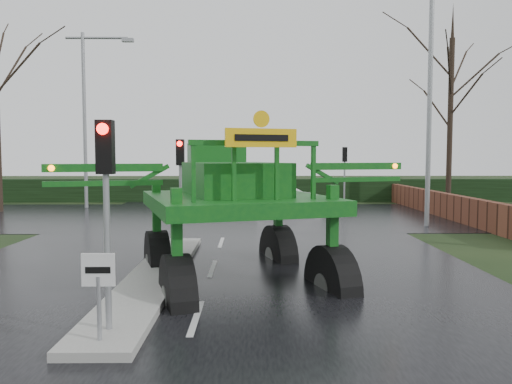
{
  "coord_description": "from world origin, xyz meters",
  "views": [
    {
      "loc": [
        0.98,
        -8.92,
        2.94
      ],
      "look_at": [
        1.15,
        4.55,
        2.0
      ],
      "focal_mm": 35.0,
      "sensor_mm": 36.0,
      "label": 1
    }
  ],
  "objects_px": {
    "street_light_right": "(423,84)",
    "white_sedan": "(289,208)",
    "crop_sprayer": "(174,188)",
    "keep_left_sign": "(99,282)",
    "traffic_signal_near": "(106,179)",
    "traffic_signal_mid": "(180,168)",
    "street_light_left_far": "(90,104)",
    "traffic_signal_far": "(345,163)"
  },
  "relations": [
    {
      "from": "street_light_right",
      "to": "white_sedan",
      "type": "relative_size",
      "value": 2.64
    },
    {
      "from": "crop_sprayer",
      "to": "keep_left_sign",
      "type": "bearing_deg",
      "value": -121.72
    },
    {
      "from": "keep_left_sign",
      "to": "traffic_signal_near",
      "type": "height_order",
      "value": "traffic_signal_near"
    },
    {
      "from": "traffic_signal_mid",
      "to": "street_light_left_far",
      "type": "xyz_separation_m",
      "value": [
        -6.89,
        12.51,
        3.4
      ]
    },
    {
      "from": "traffic_signal_far",
      "to": "street_light_left_far",
      "type": "distance_m",
      "value": 15.08
    },
    {
      "from": "traffic_signal_mid",
      "to": "street_light_left_far",
      "type": "bearing_deg",
      "value": 118.86
    },
    {
      "from": "traffic_signal_far",
      "to": "street_light_left_far",
      "type": "xyz_separation_m",
      "value": [
        -14.69,
        -0.01,
        3.4
      ]
    },
    {
      "from": "traffic_signal_mid",
      "to": "crop_sprayer",
      "type": "relative_size",
      "value": 0.42
    },
    {
      "from": "keep_left_sign",
      "to": "street_light_left_far",
      "type": "bearing_deg",
      "value": 107.78
    },
    {
      "from": "traffic_signal_near",
      "to": "traffic_signal_far",
      "type": "distance_m",
      "value": 22.42
    },
    {
      "from": "traffic_signal_far",
      "to": "crop_sprayer",
      "type": "xyz_separation_m",
      "value": [
        -7.07,
        -18.69,
        -0.29
      ]
    },
    {
      "from": "traffic_signal_mid",
      "to": "traffic_signal_near",
      "type": "bearing_deg",
      "value": -90.0
    },
    {
      "from": "traffic_signal_near",
      "to": "traffic_signal_mid",
      "type": "xyz_separation_m",
      "value": [
        0.0,
        8.5,
        0.0
      ]
    },
    {
      "from": "crop_sprayer",
      "to": "traffic_signal_near",
      "type": "bearing_deg",
      "value": -124.63
    },
    {
      "from": "traffic_signal_near",
      "to": "street_light_right",
      "type": "xyz_separation_m",
      "value": [
        9.49,
        13.01,
        3.4
      ]
    },
    {
      "from": "street_light_left_far",
      "to": "street_light_right",
      "type": "bearing_deg",
      "value": -26.02
    },
    {
      "from": "street_light_right",
      "to": "white_sedan",
      "type": "xyz_separation_m",
      "value": [
        -4.92,
        7.91,
        -5.99
      ]
    },
    {
      "from": "keep_left_sign",
      "to": "traffic_signal_mid",
      "type": "bearing_deg",
      "value": 90.0
    },
    {
      "from": "white_sedan",
      "to": "keep_left_sign",
      "type": "bearing_deg",
      "value": 170.93
    },
    {
      "from": "traffic_signal_far",
      "to": "street_light_right",
      "type": "relative_size",
      "value": 0.35
    },
    {
      "from": "street_light_left_far",
      "to": "crop_sprayer",
      "type": "distance_m",
      "value": 20.51
    },
    {
      "from": "white_sedan",
      "to": "street_light_left_far",
      "type": "bearing_deg",
      "value": 92.55
    },
    {
      "from": "keep_left_sign",
      "to": "street_light_right",
      "type": "relative_size",
      "value": 0.14
    },
    {
      "from": "traffic_signal_mid",
      "to": "traffic_signal_far",
      "type": "distance_m",
      "value": 14.75
    },
    {
      "from": "traffic_signal_mid",
      "to": "crop_sprayer",
      "type": "xyz_separation_m",
      "value": [
        0.73,
        -6.17,
        -0.29
      ]
    },
    {
      "from": "keep_left_sign",
      "to": "white_sedan",
      "type": "distance_m",
      "value": 21.92
    },
    {
      "from": "street_light_left_far",
      "to": "traffic_signal_far",
      "type": "bearing_deg",
      "value": 0.03
    },
    {
      "from": "keep_left_sign",
      "to": "traffic_signal_near",
      "type": "distance_m",
      "value": 1.61
    },
    {
      "from": "crop_sprayer",
      "to": "street_light_left_far",
      "type": "bearing_deg",
      "value": 95.07
    },
    {
      "from": "keep_left_sign",
      "to": "traffic_signal_near",
      "type": "relative_size",
      "value": 0.38
    },
    {
      "from": "traffic_signal_near",
      "to": "street_light_left_far",
      "type": "distance_m",
      "value": 22.37
    },
    {
      "from": "keep_left_sign",
      "to": "traffic_signal_far",
      "type": "distance_m",
      "value": 22.93
    },
    {
      "from": "traffic_signal_near",
      "to": "keep_left_sign",
      "type": "bearing_deg",
      "value": -90.0
    },
    {
      "from": "street_light_right",
      "to": "crop_sprayer",
      "type": "bearing_deg",
      "value": -129.36
    },
    {
      "from": "keep_left_sign",
      "to": "traffic_signal_mid",
      "type": "height_order",
      "value": "traffic_signal_mid"
    },
    {
      "from": "traffic_signal_near",
      "to": "street_light_left_far",
      "type": "height_order",
      "value": "street_light_left_far"
    },
    {
      "from": "keep_left_sign",
      "to": "crop_sprayer",
      "type": "distance_m",
      "value": 3.17
    },
    {
      "from": "street_light_left_far",
      "to": "white_sedan",
      "type": "bearing_deg",
      "value": -0.43
    },
    {
      "from": "street_light_right",
      "to": "crop_sprayer",
      "type": "relative_size",
      "value": 1.19
    },
    {
      "from": "street_light_right",
      "to": "traffic_signal_mid",
      "type": "bearing_deg",
      "value": -154.6
    },
    {
      "from": "traffic_signal_far",
      "to": "street_light_left_far",
      "type": "height_order",
      "value": "street_light_left_far"
    },
    {
      "from": "keep_left_sign",
      "to": "street_light_right",
      "type": "xyz_separation_m",
      "value": [
        9.49,
        13.5,
        4.93
      ]
    }
  ]
}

